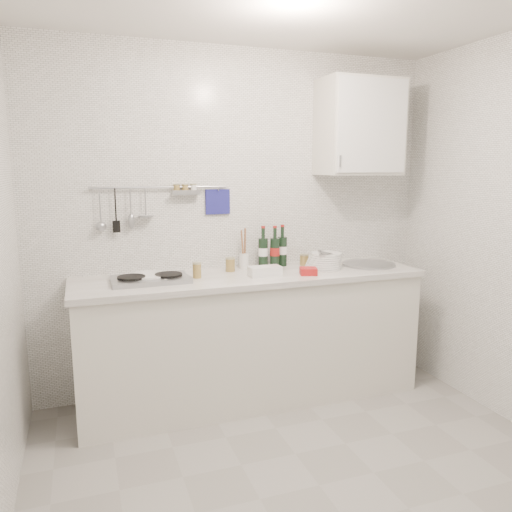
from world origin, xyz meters
The scene contains 15 objects.
floor centered at (0.00, 0.00, 0.00)m, with size 3.00×3.00×0.00m, color gray.
back_wall centered at (0.00, 1.40, 1.25)m, with size 3.00×0.02×2.50m, color silver.
counter centered at (0.01, 1.10, 0.43)m, with size 2.44×0.64×0.96m.
wall_rail centered at (-0.60, 1.37, 1.43)m, with size 0.98×0.09×0.34m.
wall_cabinet centered at (0.90, 1.22, 1.95)m, with size 0.60×0.38×0.70m.
plate_stack_hob centered at (-0.71, 1.15, 0.94)m, with size 0.28×0.28×0.04m.
plate_stack_sink centered at (0.57, 1.11, 0.97)m, with size 0.29×0.28×0.12m.
wine_bottles centered at (0.24, 1.28, 1.07)m, with size 0.24×0.11×0.31m.
butter_dish centered at (0.07, 1.01, 0.95)m, with size 0.22×0.11×0.07m, color white.
strawberry_punnet centered at (0.37, 0.95, 0.94)m, with size 0.11×0.11×0.05m, color red.
utensil_crock centered at (0.01, 1.31, 0.99)m, with size 0.07×0.07×0.30m.
jar_a centered at (-0.11, 1.24, 0.97)m, with size 0.07×0.07×0.10m.
jar_b centered at (0.48, 1.27, 0.96)m, with size 0.07×0.07×0.08m.
jar_c centered at (0.58, 1.16, 0.95)m, with size 0.06×0.06×0.07m.
jar_d centered at (-0.39, 1.10, 0.97)m, with size 0.06×0.06×0.11m.
Camera 1 is at (-1.11, -2.13, 1.66)m, focal length 35.00 mm.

